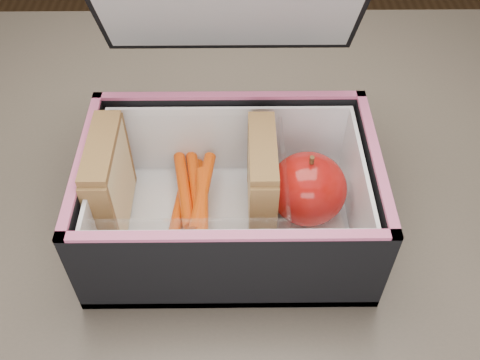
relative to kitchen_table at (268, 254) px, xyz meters
The scene contains 8 objects.
kitchen_table is the anchor object (origin of this frame).
lunch_bag 0.16m from the kitchen_table, 149.27° to the right, with size 0.27×0.27×0.26m.
plastic_tub 0.17m from the kitchen_table, 164.85° to the right, with size 0.19×0.14×0.08m, color white, non-canonical shape.
sandwich_left 0.22m from the kitchen_table, behind, with size 0.03×0.09×0.10m.
sandwich_right 0.16m from the kitchen_table, 119.31° to the right, with size 0.02×0.09×0.10m.
carrot_sticks 0.15m from the kitchen_table, 169.76° to the right, with size 0.05×0.14×0.03m.
paper_napkin 0.11m from the kitchen_table, 27.13° to the right, with size 0.07×0.07×0.01m, color white.
red_apple 0.15m from the kitchen_table, 35.82° to the right, with size 0.09×0.09×0.08m.
Camera 1 is at (-0.04, -0.37, 1.20)m, focal length 40.00 mm.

